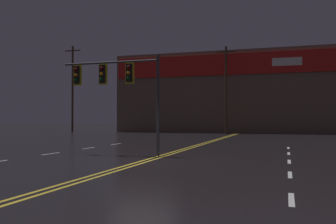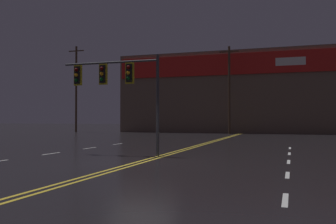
% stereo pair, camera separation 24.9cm
% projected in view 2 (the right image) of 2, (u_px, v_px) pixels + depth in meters
% --- Properties ---
extents(ground_plane, '(200.00, 200.00, 0.00)m').
position_uv_depth(ground_plane, '(142.00, 162.00, 14.55)').
color(ground_plane, black).
extents(road_markings, '(16.16, 60.00, 0.01)m').
position_uv_depth(road_markings, '(151.00, 169.00, 12.48)').
color(road_markings, gold).
rests_on(road_markings, ground).
extents(traffic_signal_median, '(4.88, 0.36, 4.58)m').
position_uv_depth(traffic_signal_median, '(114.00, 79.00, 17.53)').
color(traffic_signal_median, '#38383D').
rests_on(traffic_signal_median, ground).
extents(building_backdrop, '(30.94, 10.23, 9.78)m').
position_uv_depth(building_backdrop, '(246.00, 94.00, 48.00)').
color(building_backdrop, brown).
rests_on(building_backdrop, ground).
extents(utility_pole_row, '(44.78, 0.26, 11.30)m').
position_uv_depth(utility_pole_row, '(240.00, 84.00, 41.63)').
color(utility_pole_row, '#4C3828').
rests_on(utility_pole_row, ground).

